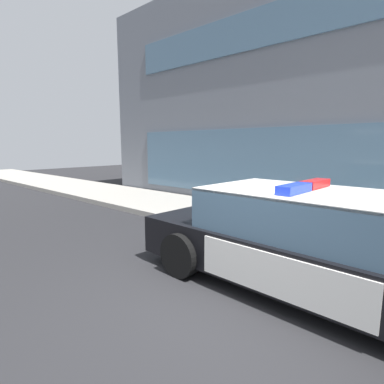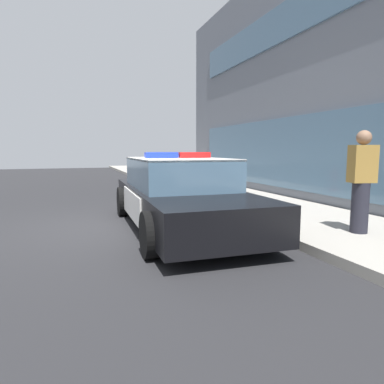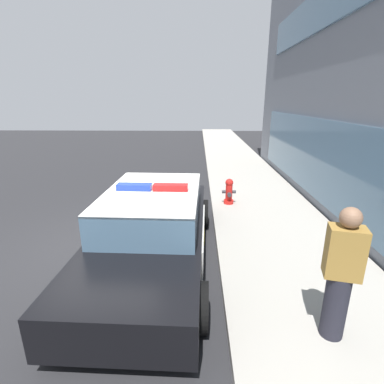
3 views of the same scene
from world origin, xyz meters
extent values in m
plane|color=#262628|center=(0.00, 0.00, 0.00)|extent=(48.00, 48.00, 0.00)
cube|color=#A39E93|center=(0.00, 3.85, 0.07)|extent=(48.00, 2.83, 0.15)
cube|color=slate|center=(-0.33, 5.29, 1.45)|extent=(14.49, 0.08, 2.10)
cube|color=black|center=(0.75, 1.19, 0.50)|extent=(5.11, 2.03, 0.60)
cube|color=silver|center=(-1.02, 1.24, 0.67)|extent=(1.47, 1.88, 0.05)
cube|color=silver|center=(0.68, 2.14, 0.50)|extent=(2.12, 0.09, 0.51)
cube|color=silver|center=(0.62, 0.24, 0.50)|extent=(2.12, 0.09, 0.51)
cube|color=yellow|center=(0.68, 2.16, 0.50)|extent=(0.22, 0.02, 0.26)
cube|color=slate|center=(0.55, 1.19, 1.07)|extent=(2.68, 1.77, 0.60)
cube|color=silver|center=(0.55, 1.19, 1.36)|extent=(2.68, 1.77, 0.04)
cube|color=red|center=(0.56, 1.53, 1.44)|extent=(0.22, 0.64, 0.11)
cube|color=blue|center=(0.54, 0.86, 1.44)|extent=(0.22, 0.64, 0.11)
cylinder|color=black|center=(-0.89, 2.18, 0.34)|extent=(0.69, 0.24, 0.68)
cylinder|color=black|center=(-0.94, 0.30, 0.34)|extent=(0.69, 0.24, 0.68)
cylinder|color=red|center=(-2.16, 2.92, 0.20)|extent=(0.28, 0.28, 0.10)
cylinder|color=red|center=(-2.16, 2.92, 0.47)|extent=(0.19, 0.19, 0.45)
sphere|color=red|center=(-2.16, 2.92, 0.77)|extent=(0.22, 0.22, 0.22)
cylinder|color=#333338|center=(-2.16, 2.92, 0.84)|extent=(0.06, 0.06, 0.05)
cylinder|color=#333338|center=(-2.16, 2.77, 0.50)|extent=(0.09, 0.10, 0.09)
cylinder|color=#333338|center=(-2.16, 3.06, 0.50)|extent=(0.09, 0.10, 0.09)
cylinder|color=#333338|center=(-2.01, 2.92, 0.46)|extent=(0.10, 0.12, 0.12)
camera|label=1|loc=(2.08, -2.83, 1.98)|focal=28.10mm
camera|label=2|loc=(7.03, -0.83, 1.53)|focal=31.83mm
camera|label=3|loc=(5.67, 2.04, 2.98)|focal=27.14mm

